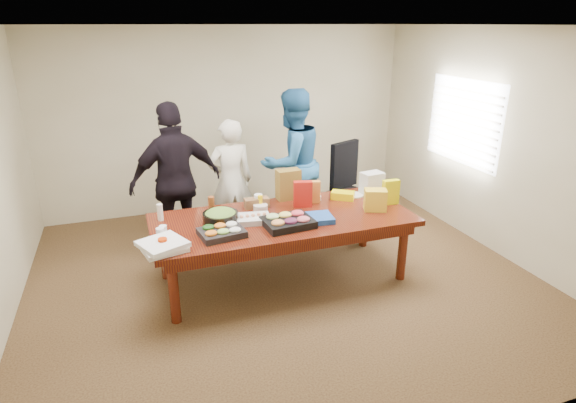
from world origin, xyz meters
name	(u,v)px	position (x,y,z in m)	size (l,w,h in m)	color
floor	(283,278)	(0.00, 0.00, -0.01)	(5.50, 5.00, 0.02)	#47301E
ceiling	(282,24)	(0.00, 0.00, 2.71)	(5.50, 5.00, 0.02)	white
wall_back	(229,120)	(0.00, 2.50, 1.35)	(5.50, 0.04, 2.70)	beige
wall_front	(424,279)	(0.00, -2.50, 1.35)	(5.50, 0.04, 2.70)	beige
wall_right	(496,143)	(2.75, 0.00, 1.35)	(0.04, 5.00, 2.70)	beige
window_panel	(463,122)	(2.72, 0.60, 1.50)	(0.03, 1.40, 1.10)	white
window_blinds	(461,122)	(2.68, 0.60, 1.50)	(0.04, 1.36, 1.00)	beige
conference_table	(283,248)	(0.00, 0.00, 0.38)	(2.80, 1.20, 0.75)	#4C1C0F
office_chair	(350,192)	(1.26, 0.90, 0.59)	(0.60, 0.60, 1.17)	black
person_center	(231,181)	(-0.29, 1.23, 0.81)	(0.59, 0.39, 1.61)	silver
person_right	(292,163)	(0.54, 1.22, 0.97)	(0.95, 0.74, 1.95)	#256198
person_left	(176,182)	(-1.00, 1.01, 0.95)	(1.11, 0.46, 1.90)	black
veggie_tray	(222,233)	(-0.72, -0.26, 0.78)	(0.43, 0.33, 0.06)	black
fruit_tray	(288,222)	(-0.03, -0.24, 0.79)	(0.50, 0.39, 0.08)	black
sheet_cake	(253,219)	(-0.34, -0.02, 0.78)	(0.35, 0.27, 0.06)	silver
salad_bowl	(221,218)	(-0.67, 0.05, 0.81)	(0.37, 0.37, 0.12)	black
chip_bag_blue	(314,218)	(0.28, -0.21, 0.78)	(0.38, 0.29, 0.06)	#1E4DA5
chip_bag_red	(303,194)	(0.31, 0.22, 0.90)	(0.21, 0.09, 0.30)	#B41A11
chip_bag_yellow	(391,192)	(1.30, -0.03, 0.89)	(0.19, 0.08, 0.29)	#EDE907
chip_bag_orange	(313,192)	(0.47, 0.31, 0.88)	(0.17, 0.07, 0.26)	orange
mayo_jar	(258,201)	(-0.16, 0.39, 0.82)	(0.09, 0.09, 0.15)	white
mustard_bottle	(260,202)	(-0.16, 0.33, 0.83)	(0.05, 0.05, 0.15)	#FECB00
dressing_bottle	(212,206)	(-0.72, 0.30, 0.86)	(0.07, 0.07, 0.22)	brown
ranch_bottle	(160,212)	(-1.26, 0.35, 0.84)	(0.06, 0.06, 0.18)	silver
banana_bunch	(343,195)	(0.86, 0.30, 0.79)	(0.27, 0.16, 0.09)	#EAD603
bread_loaf	(257,203)	(-0.19, 0.37, 0.81)	(0.28, 0.12, 0.11)	brown
kraft_bag	(288,184)	(0.25, 0.52, 0.93)	(0.28, 0.16, 0.36)	brown
red_cup	(163,244)	(-1.30, -0.37, 0.81)	(0.08, 0.08, 0.11)	#C73001
clear_cup_a	(160,233)	(-1.30, -0.13, 0.81)	(0.08, 0.08, 0.11)	white
clear_cup_b	(163,231)	(-1.27, -0.05, 0.80)	(0.07, 0.07, 0.10)	white
pizza_box_lower	(163,247)	(-1.30, -0.37, 0.77)	(0.38, 0.38, 0.04)	white
pizza_box_upper	(163,244)	(-1.30, -0.39, 0.82)	(0.38, 0.38, 0.04)	white
plate_a	(354,195)	(1.04, 0.36, 0.76)	(0.23, 0.23, 0.01)	white
plate_b	(303,196)	(0.43, 0.51, 0.76)	(0.23, 0.23, 0.01)	silver
dip_bowl_a	(315,198)	(0.53, 0.37, 0.78)	(0.13, 0.13, 0.05)	silver
dip_bowl_b	(260,207)	(-0.17, 0.27, 0.78)	(0.16, 0.16, 0.06)	beige
grocery_bag_white	(372,183)	(1.26, 0.34, 0.89)	(0.26, 0.18, 0.27)	silver
grocery_bag_yellow	(375,200)	(1.04, -0.14, 0.87)	(0.24, 0.17, 0.24)	yellow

